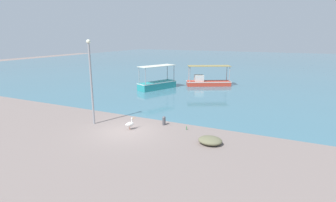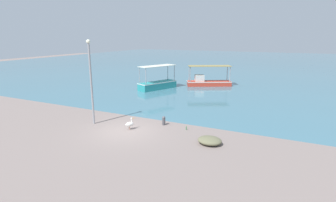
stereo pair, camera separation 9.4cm
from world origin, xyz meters
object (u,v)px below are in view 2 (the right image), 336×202
(fishing_boat_center, at_px, (158,84))
(glass_bottle, at_px, (186,128))
(net_pile, at_px, (210,141))
(fishing_boat_far_right, at_px, (208,81))
(lamp_post, at_px, (91,78))
(mooring_bollard, at_px, (164,120))
(pelican, at_px, (130,124))

(fishing_boat_center, bearing_deg, glass_bottle, -54.38)
(net_pile, relative_size, glass_bottle, 5.16)
(fishing_boat_far_right, distance_m, glass_bottle, 16.31)
(lamp_post, bearing_deg, fishing_boat_center, 97.69)
(fishing_boat_far_right, relative_size, mooring_bollard, 8.67)
(mooring_bollard, distance_m, net_pile, 4.29)
(net_pile, bearing_deg, mooring_bollard, 154.59)
(pelican, relative_size, mooring_bollard, 1.25)
(net_pile, bearing_deg, fishing_boat_center, 128.24)
(fishing_boat_far_right, height_order, mooring_bollard, fishing_boat_far_right)
(fishing_boat_far_right, bearing_deg, glass_bottle, -77.69)
(mooring_bollard, bearing_deg, pelican, -132.62)
(fishing_boat_far_right, bearing_deg, lamp_post, -99.39)
(pelican, height_order, mooring_bollard, pelican)
(fishing_boat_center, distance_m, pelican, 13.78)
(fishing_boat_center, xyz_separation_m, pelican, (4.73, -12.94, -0.21))
(lamp_post, xyz_separation_m, glass_bottle, (6.39, 1.66, -3.17))
(lamp_post, relative_size, net_pile, 4.19)
(lamp_post, height_order, mooring_bollard, lamp_post)
(fishing_boat_far_right, xyz_separation_m, fishing_boat_center, (-4.67, -4.56, 0.04))
(fishing_boat_far_right, height_order, glass_bottle, fishing_boat_far_right)
(fishing_boat_center, height_order, net_pile, fishing_boat_center)
(fishing_boat_far_right, bearing_deg, net_pile, -72.39)
(pelican, height_order, glass_bottle, pelican)
(pelican, xyz_separation_m, lamp_post, (-2.96, -0.09, 2.91))
(pelican, xyz_separation_m, net_pile, (5.52, -0.06, -0.16))
(fishing_boat_center, height_order, pelican, fishing_boat_center)
(pelican, bearing_deg, lamp_post, -178.23)
(pelican, height_order, lamp_post, lamp_post)
(fishing_boat_far_right, bearing_deg, pelican, -89.82)
(fishing_boat_center, bearing_deg, fishing_boat_far_right, 44.34)
(fishing_boat_far_right, distance_m, pelican, 17.50)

